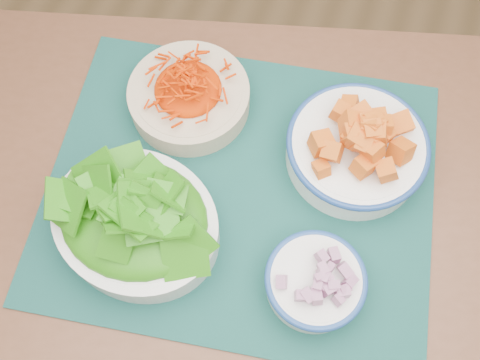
# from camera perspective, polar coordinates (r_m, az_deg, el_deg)

# --- Properties ---
(table) EXTENTS (1.46, 1.16, 0.75)m
(table) POSITION_cam_1_polar(r_m,az_deg,el_deg) (0.91, 3.59, -8.92)
(table) COLOR brown
(table) RESTS_ON ground
(placemat) EXTENTS (0.67, 0.58, 0.00)m
(placemat) POSITION_cam_1_polar(r_m,az_deg,el_deg) (0.85, 0.00, -0.88)
(placemat) COLOR #0B2D2B
(placemat) RESTS_ON table
(carrot_bowl) EXTENTS (0.22, 0.22, 0.08)m
(carrot_bowl) POSITION_cam_1_polar(r_m,az_deg,el_deg) (0.89, -5.49, 9.17)
(carrot_bowl) COLOR beige
(carrot_bowl) RESTS_ON placemat
(squash_bowl) EXTENTS (0.26, 0.26, 0.11)m
(squash_bowl) POSITION_cam_1_polar(r_m,az_deg,el_deg) (0.84, 12.54, 3.85)
(squash_bowl) COLOR white
(squash_bowl) RESTS_ON placemat
(lettuce_bowl) EXTENTS (0.29, 0.26, 0.11)m
(lettuce_bowl) POSITION_cam_1_polar(r_m,az_deg,el_deg) (0.79, -11.24, -4.00)
(lettuce_bowl) COLOR white
(lettuce_bowl) RESTS_ON placemat
(onion_bowl) EXTENTS (0.18, 0.18, 0.07)m
(onion_bowl) POSITION_cam_1_polar(r_m,az_deg,el_deg) (0.77, 8.04, -10.59)
(onion_bowl) COLOR white
(onion_bowl) RESTS_ON placemat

